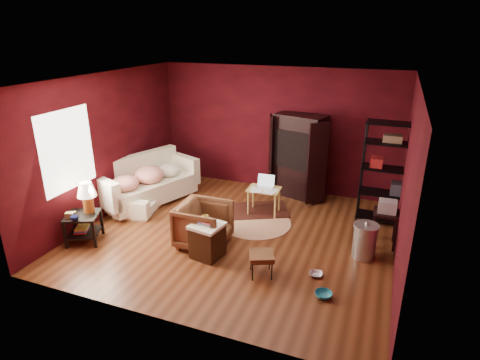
{
  "coord_description": "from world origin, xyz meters",
  "views": [
    {
      "loc": [
        2.43,
        -6.1,
        3.6
      ],
      "look_at": [
        0.0,
        0.2,
        1.0
      ],
      "focal_mm": 30.0,
      "sensor_mm": 36.0,
      "label": 1
    }
  ],
  "objects_px": {
    "side_table": "(85,206)",
    "tv_armoire": "(298,155)",
    "hamper": "(208,240)",
    "laptop_desk": "(264,191)",
    "sofa": "(147,186)",
    "wire_shelving": "(389,170)",
    "armchair": "(204,223)"
  },
  "relations": [
    {
      "from": "armchair",
      "to": "tv_armoire",
      "type": "height_order",
      "value": "tv_armoire"
    },
    {
      "from": "sofa",
      "to": "armchair",
      "type": "bearing_deg",
      "value": -132.64
    },
    {
      "from": "side_table",
      "to": "laptop_desk",
      "type": "distance_m",
      "value": 3.39
    },
    {
      "from": "hamper",
      "to": "wire_shelving",
      "type": "bearing_deg",
      "value": 41.62
    },
    {
      "from": "wire_shelving",
      "to": "hamper",
      "type": "bearing_deg",
      "value": -137.91
    },
    {
      "from": "tv_armoire",
      "to": "sofa",
      "type": "bearing_deg",
      "value": -135.84
    },
    {
      "from": "side_table",
      "to": "wire_shelving",
      "type": "xyz_separation_m",
      "value": [
        4.89,
        2.61,
        0.44
      ]
    },
    {
      "from": "hamper",
      "to": "armchair",
      "type": "bearing_deg",
      "value": 124.76
    },
    {
      "from": "laptop_desk",
      "to": "wire_shelving",
      "type": "xyz_separation_m",
      "value": [
        2.29,
        0.44,
        0.6
      ]
    },
    {
      "from": "armchair",
      "to": "hamper",
      "type": "xyz_separation_m",
      "value": [
        0.23,
        -0.32,
        -0.12
      ]
    },
    {
      "from": "side_table",
      "to": "sofa",
      "type": "bearing_deg",
      "value": 88.09
    },
    {
      "from": "side_table",
      "to": "tv_armoire",
      "type": "relative_size",
      "value": 0.59
    },
    {
      "from": "side_table",
      "to": "tv_armoire",
      "type": "height_order",
      "value": "tv_armoire"
    },
    {
      "from": "side_table",
      "to": "tv_armoire",
      "type": "xyz_separation_m",
      "value": [
        3.0,
        3.34,
        0.31
      ]
    },
    {
      "from": "armchair",
      "to": "tv_armoire",
      "type": "bearing_deg",
      "value": -20.58
    },
    {
      "from": "side_table",
      "to": "wire_shelving",
      "type": "distance_m",
      "value": 5.56
    },
    {
      "from": "hamper",
      "to": "laptop_desk",
      "type": "bearing_deg",
      "value": 79.3
    },
    {
      "from": "armchair",
      "to": "tv_armoire",
      "type": "relative_size",
      "value": 0.46
    },
    {
      "from": "hamper",
      "to": "tv_armoire",
      "type": "height_order",
      "value": "tv_armoire"
    },
    {
      "from": "side_table",
      "to": "hamper",
      "type": "relative_size",
      "value": 1.6
    },
    {
      "from": "hamper",
      "to": "laptop_desk",
      "type": "distance_m",
      "value": 1.95
    },
    {
      "from": "sofa",
      "to": "laptop_desk",
      "type": "xyz_separation_m",
      "value": [
        2.54,
        0.38,
        0.12
      ]
    },
    {
      "from": "sofa",
      "to": "tv_armoire",
      "type": "distance_m",
      "value": 3.38
    },
    {
      "from": "side_table",
      "to": "wire_shelving",
      "type": "bearing_deg",
      "value": 28.15
    },
    {
      "from": "laptop_desk",
      "to": "hamper",
      "type": "bearing_deg",
      "value": -103.62
    },
    {
      "from": "armchair",
      "to": "sofa",
      "type": "bearing_deg",
      "value": 57.39
    },
    {
      "from": "armchair",
      "to": "wire_shelving",
      "type": "height_order",
      "value": "wire_shelving"
    },
    {
      "from": "laptop_desk",
      "to": "armchair",
      "type": "bearing_deg",
      "value": -113.22
    },
    {
      "from": "sofa",
      "to": "hamper",
      "type": "height_order",
      "value": "sofa"
    },
    {
      "from": "tv_armoire",
      "to": "hamper",
      "type": "bearing_deg",
      "value": -87.59
    },
    {
      "from": "wire_shelving",
      "to": "sofa",
      "type": "bearing_deg",
      "value": -169.81
    },
    {
      "from": "armchair",
      "to": "tv_armoire",
      "type": "distance_m",
      "value": 2.98
    }
  ]
}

